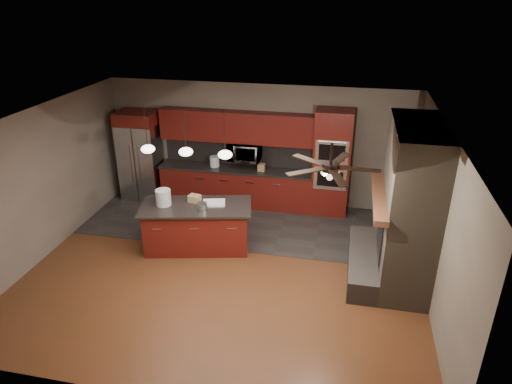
% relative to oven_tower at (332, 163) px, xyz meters
% --- Properties ---
extents(ground, '(7.00, 7.00, 0.00)m').
position_rel_oven_tower_xyz_m(ground, '(-1.70, -2.69, -1.19)').
color(ground, brown).
rests_on(ground, ground).
extents(ceiling, '(7.00, 6.00, 0.02)m').
position_rel_oven_tower_xyz_m(ceiling, '(-1.70, -2.69, 1.61)').
color(ceiling, white).
rests_on(ceiling, back_wall).
extents(back_wall, '(7.00, 0.02, 2.80)m').
position_rel_oven_tower_xyz_m(back_wall, '(-1.70, 0.31, 0.21)').
color(back_wall, gray).
rests_on(back_wall, ground).
extents(right_wall, '(0.02, 6.00, 2.80)m').
position_rel_oven_tower_xyz_m(right_wall, '(1.80, -2.69, 0.21)').
color(right_wall, gray).
rests_on(right_wall, ground).
extents(left_wall, '(0.02, 6.00, 2.80)m').
position_rel_oven_tower_xyz_m(left_wall, '(-5.20, -2.69, 0.21)').
color(left_wall, gray).
rests_on(left_wall, ground).
extents(slate_tile_patch, '(7.00, 2.40, 0.01)m').
position_rel_oven_tower_xyz_m(slate_tile_patch, '(-1.70, -0.89, -1.19)').
color(slate_tile_patch, '#302E2B').
rests_on(slate_tile_patch, ground).
extents(fireplace_column, '(1.30, 2.10, 2.80)m').
position_rel_oven_tower_xyz_m(fireplace_column, '(1.34, -2.29, 0.11)').
color(fireplace_column, brown).
rests_on(fireplace_column, ground).
extents(back_cabinetry, '(3.59, 0.64, 2.20)m').
position_rel_oven_tower_xyz_m(back_cabinetry, '(-2.18, 0.05, -0.30)').
color(back_cabinetry, '#611311').
rests_on(back_cabinetry, ground).
extents(oven_tower, '(0.80, 0.63, 2.38)m').
position_rel_oven_tower_xyz_m(oven_tower, '(0.00, 0.00, 0.00)').
color(oven_tower, '#611311').
rests_on(oven_tower, ground).
extents(microwave, '(0.73, 0.41, 0.50)m').
position_rel_oven_tower_xyz_m(microwave, '(-1.98, 0.06, 0.11)').
color(microwave, silver).
rests_on(microwave, back_cabinetry).
extents(refrigerator, '(0.92, 0.75, 2.13)m').
position_rel_oven_tower_xyz_m(refrigerator, '(-4.48, -0.07, -0.13)').
color(refrigerator, silver).
rests_on(refrigerator, ground).
extents(kitchen_island, '(2.27, 1.40, 0.92)m').
position_rel_oven_tower_xyz_m(kitchen_island, '(-2.43, -2.10, -0.73)').
color(kitchen_island, '#611311').
rests_on(kitchen_island, ground).
extents(white_bucket, '(0.36, 0.36, 0.31)m').
position_rel_oven_tower_xyz_m(white_bucket, '(-3.04, -2.19, -0.12)').
color(white_bucket, silver).
rests_on(white_bucket, kitchen_island).
extents(paint_can, '(0.23, 0.23, 0.13)m').
position_rel_oven_tower_xyz_m(paint_can, '(-2.26, -2.23, -0.21)').
color(paint_can, '#BABABF').
rests_on(paint_can, kitchen_island).
extents(paint_tray, '(0.49, 0.40, 0.04)m').
position_rel_oven_tower_xyz_m(paint_tray, '(-2.12, -1.95, -0.25)').
color(paint_tray, white).
rests_on(paint_tray, kitchen_island).
extents(cardboard_box, '(0.25, 0.20, 0.14)m').
position_rel_oven_tower_xyz_m(cardboard_box, '(-2.51, -1.94, -0.20)').
color(cardboard_box, '#9F8452').
rests_on(cardboard_box, kitchen_island).
extents(counter_bucket, '(0.28, 0.28, 0.25)m').
position_rel_oven_tower_xyz_m(counter_bucket, '(-2.68, 0.01, -0.17)').
color(counter_bucket, silver).
rests_on(counter_bucket, back_cabinetry).
extents(counter_box, '(0.16, 0.13, 0.18)m').
position_rel_oven_tower_xyz_m(counter_box, '(-1.56, -0.04, -0.20)').
color(counter_box, '#A27F53').
rests_on(counter_box, back_cabinetry).
extents(pendant_left, '(0.26, 0.26, 0.92)m').
position_rel_oven_tower_xyz_m(pendant_left, '(-3.35, -1.99, 0.77)').
color(pendant_left, black).
rests_on(pendant_left, ceiling).
extents(pendant_center, '(0.26, 0.26, 0.92)m').
position_rel_oven_tower_xyz_m(pendant_center, '(-2.60, -1.99, 0.77)').
color(pendant_center, black).
rests_on(pendant_center, ceiling).
extents(pendant_right, '(0.26, 0.26, 0.92)m').
position_rel_oven_tower_xyz_m(pendant_right, '(-1.85, -1.99, 0.77)').
color(pendant_right, black).
rests_on(pendant_right, ceiling).
extents(ceiling_fan, '(1.27, 1.33, 0.41)m').
position_rel_oven_tower_xyz_m(ceiling_fan, '(0.10, -3.49, 1.27)').
color(ceiling_fan, black).
rests_on(ceiling_fan, ceiling).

